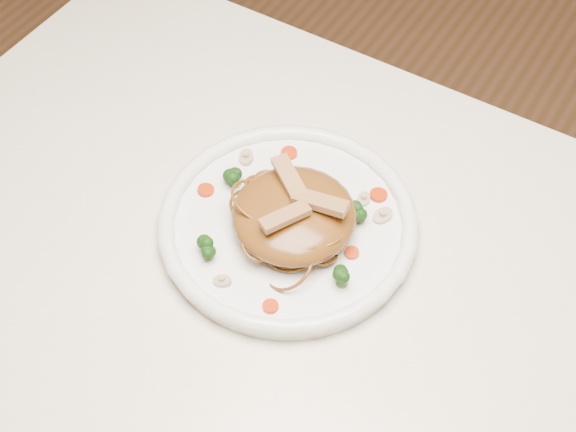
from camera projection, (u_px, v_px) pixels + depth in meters
The scene contains 19 objects.
table at pixel (315, 347), 0.99m from camera, with size 1.20×0.80×0.75m.
plate at pixel (288, 227), 0.97m from camera, with size 0.31×0.31×0.02m, color white.
noodle_mound at pixel (294, 215), 0.94m from camera, with size 0.15×0.15×0.05m, color brown.
chicken_a at pixel (320, 202), 0.91m from camera, with size 0.06×0.02×0.01m, color tan.
chicken_b at pixel (289, 177), 0.94m from camera, with size 0.06×0.02×0.01m, color tan.
chicken_c at pixel (285, 217), 0.90m from camera, with size 0.06×0.02×0.01m, color tan.
broccoli_0 at pixel (356, 212), 0.96m from camera, with size 0.03×0.03×0.03m, color #143D0C, non-canonical shape.
broccoli_1 at pixel (235, 177), 0.99m from camera, with size 0.02×0.02×0.03m, color #143D0C, non-canonical shape.
broccoli_2 at pixel (207, 248), 0.93m from camera, with size 0.03×0.03×0.03m, color #143D0C, non-canonical shape.
broccoli_3 at pixel (343, 276), 0.90m from camera, with size 0.03×0.03×0.03m, color #143D0C, non-canonical shape.
carrot_0 at pixel (378, 195), 0.99m from camera, with size 0.02×0.02×0.01m, color #BB2B06.
carrot_1 at pixel (206, 190), 1.00m from camera, with size 0.02×0.02×0.01m, color #BB2B06.
carrot_2 at pixel (352, 253), 0.94m from camera, with size 0.02×0.02×0.01m, color #BB2B06.
carrot_3 at pixel (289, 153), 1.03m from camera, with size 0.02×0.02×0.01m, color #BB2B06.
carrot_4 at pixel (270, 306), 0.89m from camera, with size 0.02×0.02×0.01m, color #BB2B06.
mushroom_0 at pixel (222, 281), 0.91m from camera, with size 0.02×0.02×0.01m, color beige.
mushroom_1 at pixel (382, 216), 0.97m from camera, with size 0.03×0.03×0.01m, color beige.
mushroom_2 at pixel (246, 157), 1.03m from camera, with size 0.03×0.03×0.01m, color beige.
mushroom_3 at pixel (363, 199), 0.99m from camera, with size 0.02×0.02×0.01m, color beige.
Camera 1 is at (0.23, -0.43, 1.54)m, focal length 50.69 mm.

